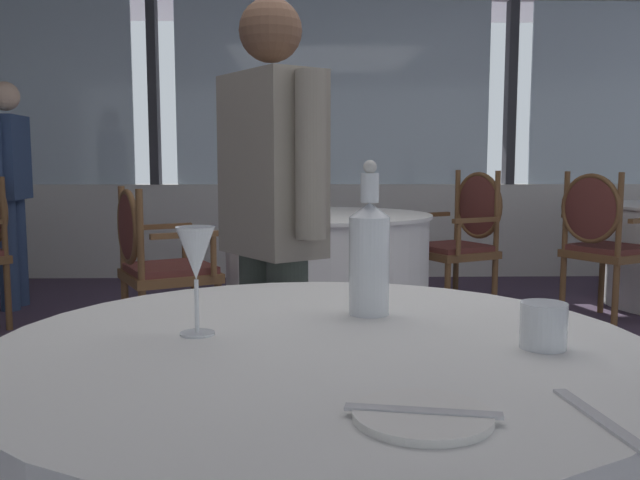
{
  "coord_description": "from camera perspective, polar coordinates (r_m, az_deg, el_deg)",
  "views": [
    {
      "loc": [
        -0.26,
        -2.46,
        1.06
      ],
      "look_at": [
        -0.23,
        -1.16,
        0.91
      ],
      "focal_mm": 37.86,
      "sensor_mm": 36.0,
      "label": 1
    }
  ],
  "objects": [
    {
      "name": "background_table_0",
      "position": [
        4.11,
        0.6,
        -2.94
      ],
      "size": [
        1.26,
        1.26,
        0.74
      ],
      "color": "white",
      "rests_on": "ground_plane"
    },
    {
      "name": "window_wall_far",
      "position": [
        6.17,
        1.1,
        6.99
      ],
      "size": [
        10.23,
        0.14,
        2.73
      ],
      "color": "silver",
      "rests_on": "ground_plane"
    },
    {
      "name": "wine_glass",
      "position": [
        1.24,
        -10.46,
        -1.38
      ],
      "size": [
        0.07,
        0.07,
        0.2
      ],
      "color": "white",
      "rests_on": "foreground_table"
    },
    {
      "name": "water_tumbler",
      "position": [
        1.21,
        18.36,
        -6.87
      ],
      "size": [
        0.08,
        0.08,
        0.08
      ],
      "primitive_type": "cylinder",
      "color": "white",
      "rests_on": "foreground_table"
    },
    {
      "name": "dining_chair_0_1",
      "position": [
        4.69,
        12.05,
        0.64
      ],
      "size": [
        0.62,
        0.64,
        1.0
      ],
      "rotation": [
        0.0,
        0.0,
        9.9
      ],
      "color": "brown",
      "rests_on": "ground_plane"
    },
    {
      "name": "dining_chair_0_0",
      "position": [
        3.69,
        -13.83,
        -1.45
      ],
      "size": [
        0.62,
        0.64,
        0.92
      ],
      "rotation": [
        0.0,
        0.0,
        6.76
      ],
      "color": "brown",
      "rests_on": "ground_plane"
    },
    {
      "name": "water_bottle",
      "position": [
        1.39,
        4.18,
        -1.2
      ],
      "size": [
        0.08,
        0.08,
        0.32
      ],
      "color": "white",
      "rests_on": "foreground_table"
    },
    {
      "name": "diner_person_1",
      "position": [
        2.16,
        -4.08,
        1.9
      ],
      "size": [
        0.37,
        0.46,
        1.56
      ],
      "rotation": [
        0.0,
        0.0,
        3.73
      ],
      "color": "#424C42",
      "rests_on": "ground_plane"
    },
    {
      "name": "side_plate",
      "position": [
        0.86,
        8.66,
        -14.44
      ],
      "size": [
        0.17,
        0.17,
        0.01
      ],
      "primitive_type": "cylinder",
      "color": "white",
      "rests_on": "foreground_table"
    },
    {
      "name": "diner_person_0",
      "position": [
        5.3,
        -24.78,
        4.52
      ],
      "size": [
        0.22,
        0.53,
        1.62
      ],
      "rotation": [
        0.0,
        0.0,
        0.04
      ],
      "color": "#334770",
      "rests_on": "ground_plane"
    },
    {
      "name": "dining_chair_1_1",
      "position": [
        4.73,
        22.71,
        0.35
      ],
      "size": [
        0.63,
        0.65,
        0.99
      ],
      "rotation": [
        0.0,
        0.0,
        6.79
      ],
      "color": "brown",
      "rests_on": "ground_plane"
    },
    {
      "name": "dinner_fork",
      "position": [
        0.92,
        22.46,
        -13.72
      ],
      "size": [
        0.04,
        0.2,
        0.0
      ],
      "primitive_type": "cube",
      "rotation": [
        0.0,
        0.0,
        1.68
      ],
      "color": "silver",
      "rests_on": "foreground_table"
    },
    {
      "name": "ground_plane",
      "position": [
        2.69,
        4.48,
        -16.54
      ],
      "size": [
        13.3,
        13.3,
        0.0
      ],
      "primitive_type": "plane",
      "color": "#47384C"
    },
    {
      "name": "butter_knife",
      "position": [
        0.86,
        8.67,
        -14.12
      ],
      "size": [
        0.19,
        0.05,
        0.0
      ],
      "primitive_type": "cube",
      "rotation": [
        0.0,
        0.0,
        -0.19
      ],
      "color": "silver",
      "rests_on": "foreground_table"
    }
  ]
}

